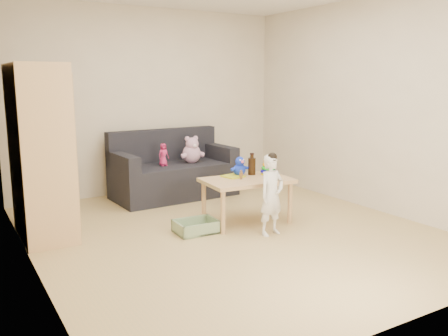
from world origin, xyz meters
TOP-DOWN VIEW (x-y plane):
  - room at (0.00, 0.00)m, footprint 4.50×4.50m
  - wardrobe at (-1.74, 0.89)m, footprint 0.49×0.98m
  - sofa at (0.12, 1.72)m, footprint 1.68×0.90m
  - play_table at (0.32, 0.19)m, footprint 1.01×0.68m
  - storage_bin at (-0.34, 0.17)m, footprint 0.45×0.35m
  - toddler at (0.30, -0.29)m, footprint 0.33×0.25m
  - pink_bear at (0.37, 1.68)m, footprint 0.31×0.28m
  - doll at (-0.06, 1.65)m, footprint 0.17×0.13m
  - ring_stacker at (0.66, 0.26)m, footprint 0.19×0.19m
  - brown_bottle at (0.50, 0.36)m, footprint 0.09×0.09m
  - blue_plush at (0.34, 0.38)m, footprint 0.20×0.16m
  - wooden_figure at (0.24, 0.20)m, footprint 0.05×0.05m
  - yellow_book at (0.24, 0.36)m, footprint 0.25×0.25m

SIDE VIEW (x-z plane):
  - storage_bin at x=-0.34m, z-range 0.00..0.13m
  - sofa at x=0.12m, z-range 0.00..0.46m
  - play_table at x=0.32m, z-range 0.00..0.51m
  - toddler at x=0.30m, z-range 0.00..0.83m
  - yellow_book at x=0.24m, z-range 0.51..0.53m
  - wooden_figure at x=0.24m, z-range 0.51..0.62m
  - ring_stacker at x=0.66m, z-range 0.49..0.70m
  - doll at x=-0.06m, z-range 0.46..0.76m
  - brown_bottle at x=0.50m, z-range 0.49..0.75m
  - pink_bear at x=0.37m, z-range 0.46..0.78m
  - blue_plush at x=0.34m, z-range 0.51..0.74m
  - wardrobe at x=-1.74m, z-range 0.00..1.77m
  - room at x=0.00m, z-range -0.95..3.55m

